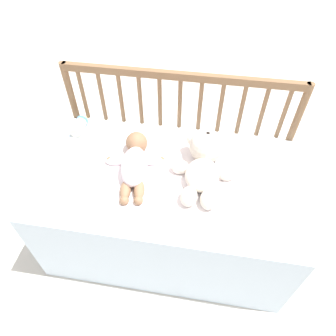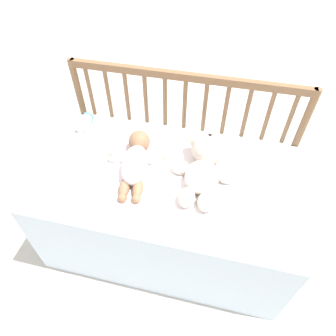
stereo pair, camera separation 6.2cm
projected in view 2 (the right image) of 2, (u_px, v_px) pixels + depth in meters
ground_plane at (168, 234)px, 1.74m from camera, size 12.00×12.00×0.00m
crib_mattress at (168, 209)px, 1.55m from camera, size 1.19×0.68×0.51m
crib_rail at (184, 115)px, 1.54m from camera, size 1.19×0.04×0.83m
blanket at (169, 177)px, 1.36m from camera, size 0.82×0.52×0.01m
teddy_bear at (205, 162)px, 1.34m from camera, size 0.29×0.40×0.16m
baby at (136, 161)px, 1.37m from camera, size 0.29×0.40×0.11m
baby_bottle at (86, 121)px, 1.59m from camera, size 0.06×0.14×0.06m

